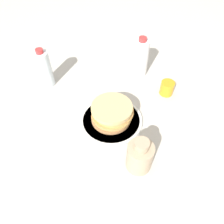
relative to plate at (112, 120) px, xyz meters
The scene contains 7 objects.
ground_plane 0.02m from the plate, behind, with size 4.00×4.00×0.00m, color #BCB7AD.
plate is the anchor object (origin of this frame).
pancake_stack 0.04m from the plate, 63.53° to the left, with size 0.17×0.17×0.08m.
juice_glass 0.30m from the plate, 86.60° to the left, with size 0.06×0.06×0.06m.
cream_jug 0.23m from the plate, 11.96° to the right, with size 0.09×0.09×0.14m.
water_bottle_near 0.35m from the plate, 119.46° to the left, with size 0.07×0.07×0.20m.
water_bottle_mid 0.39m from the plate, 163.64° to the right, with size 0.07×0.07×0.19m.
Camera 1 is at (0.48, -0.34, 0.70)m, focal length 35.00 mm.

